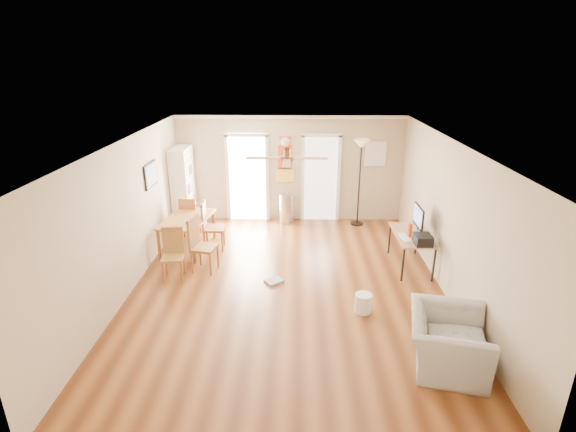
{
  "coord_description": "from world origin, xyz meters",
  "views": [
    {
      "loc": [
        0.14,
        -6.8,
        3.89
      ],
      "look_at": [
        0.0,
        0.6,
        1.15
      ],
      "focal_mm": 26.93,
      "sensor_mm": 36.0,
      "label": 1
    }
  ],
  "objects_px": {
    "dining_chair_far": "(191,217)",
    "dining_chair_near": "(173,255)",
    "dining_chair_right_b": "(204,245)",
    "dining_table": "(188,234)",
    "torchiere_lamp": "(359,183)",
    "armchair": "(447,342)",
    "printer": "(423,240)",
    "trash_can": "(286,209)",
    "dining_chair_right_a": "(214,226)",
    "bookshelf": "(183,188)",
    "computer_desk": "(410,250)",
    "wastebasket_a": "(363,303)"
  },
  "relations": [
    {
      "from": "torchiere_lamp",
      "to": "armchair",
      "type": "relative_size",
      "value": 1.86
    },
    {
      "from": "bookshelf",
      "to": "dining_chair_near",
      "type": "height_order",
      "value": "bookshelf"
    },
    {
      "from": "dining_table",
      "to": "wastebasket_a",
      "type": "distance_m",
      "value": 4.15
    },
    {
      "from": "trash_can",
      "to": "armchair",
      "type": "xyz_separation_m",
      "value": [
        2.25,
        -5.26,
        -0.0
      ]
    },
    {
      "from": "trash_can",
      "to": "dining_chair_right_a",
      "type": "bearing_deg",
      "value": -133.87
    },
    {
      "from": "bookshelf",
      "to": "torchiere_lamp",
      "type": "bearing_deg",
      "value": -4.55
    },
    {
      "from": "dining_table",
      "to": "armchair",
      "type": "relative_size",
      "value": 1.25
    },
    {
      "from": "dining_chair_right_b",
      "to": "trash_can",
      "type": "height_order",
      "value": "dining_chair_right_b"
    },
    {
      "from": "computer_desk",
      "to": "printer",
      "type": "distance_m",
      "value": 0.64
    },
    {
      "from": "dining_chair_right_b",
      "to": "dining_table",
      "type": "bearing_deg",
      "value": 41.96
    },
    {
      "from": "trash_can",
      "to": "printer",
      "type": "bearing_deg",
      "value": -47.93
    },
    {
      "from": "bookshelf",
      "to": "printer",
      "type": "distance_m",
      "value": 5.61
    },
    {
      "from": "dining_chair_far",
      "to": "dining_chair_near",
      "type": "bearing_deg",
      "value": 96.95
    },
    {
      "from": "bookshelf",
      "to": "dining_chair_near",
      "type": "xyz_separation_m",
      "value": [
        0.42,
        -2.66,
        -0.49
      ]
    },
    {
      "from": "dining_table",
      "to": "armchair",
      "type": "distance_m",
      "value": 5.64
    },
    {
      "from": "printer",
      "to": "wastebasket_a",
      "type": "bearing_deg",
      "value": -137.09
    },
    {
      "from": "dining_chair_near",
      "to": "trash_can",
      "type": "bearing_deg",
      "value": 48.92
    },
    {
      "from": "torchiere_lamp",
      "to": "computer_desk",
      "type": "relative_size",
      "value": 1.64
    },
    {
      "from": "bookshelf",
      "to": "dining_chair_far",
      "type": "relative_size",
      "value": 2.05
    },
    {
      "from": "dining_chair_right_b",
      "to": "dining_chair_right_a",
      "type": "bearing_deg",
      "value": 12.48
    },
    {
      "from": "torchiere_lamp",
      "to": "computer_desk",
      "type": "xyz_separation_m",
      "value": [
        0.72,
        -2.28,
        -0.7
      ]
    },
    {
      "from": "dining_chair_far",
      "to": "computer_desk",
      "type": "height_order",
      "value": "dining_chair_far"
    },
    {
      "from": "dining_chair_right_a",
      "to": "wastebasket_a",
      "type": "xyz_separation_m",
      "value": [
        2.84,
        -2.43,
        -0.36
      ]
    },
    {
      "from": "torchiere_lamp",
      "to": "computer_desk",
      "type": "distance_m",
      "value": 2.49
    },
    {
      "from": "printer",
      "to": "dining_table",
      "type": "bearing_deg",
      "value": 164.16
    },
    {
      "from": "dining_table",
      "to": "computer_desk",
      "type": "bearing_deg",
      "value": -9.43
    },
    {
      "from": "computer_desk",
      "to": "printer",
      "type": "relative_size",
      "value": 3.7
    },
    {
      "from": "dining_table",
      "to": "dining_chair_right_b",
      "type": "distance_m",
      "value": 1.13
    },
    {
      "from": "bookshelf",
      "to": "wastebasket_a",
      "type": "relative_size",
      "value": 6.13
    },
    {
      "from": "bookshelf",
      "to": "trash_can",
      "type": "distance_m",
      "value": 2.52
    },
    {
      "from": "printer",
      "to": "armchair",
      "type": "height_order",
      "value": "printer"
    },
    {
      "from": "dining_chair_right_a",
      "to": "trash_can",
      "type": "distance_m",
      "value": 2.17
    },
    {
      "from": "armchair",
      "to": "trash_can",
      "type": "bearing_deg",
      "value": 36.67
    },
    {
      "from": "dining_chair_near",
      "to": "trash_can",
      "type": "distance_m",
      "value": 3.55
    },
    {
      "from": "dining_chair_right_b",
      "to": "dining_chair_far",
      "type": "bearing_deg",
      "value": 33.62
    },
    {
      "from": "dining_chair_far",
      "to": "torchiere_lamp",
      "type": "xyz_separation_m",
      "value": [
        3.91,
        0.8,
        0.58
      ]
    },
    {
      "from": "dining_chair_right_a",
      "to": "dining_chair_far",
      "type": "bearing_deg",
      "value": 40.69
    },
    {
      "from": "dining_chair_far",
      "to": "printer",
      "type": "distance_m",
      "value": 5.1
    },
    {
      "from": "bookshelf",
      "to": "dining_chair_near",
      "type": "relative_size",
      "value": 2.02
    },
    {
      "from": "torchiere_lamp",
      "to": "wastebasket_a",
      "type": "bearing_deg",
      "value": -96.13
    },
    {
      "from": "dining_table",
      "to": "dining_chair_right_b",
      "type": "relative_size",
      "value": 1.33
    },
    {
      "from": "trash_can",
      "to": "computer_desk",
      "type": "xyz_separation_m",
      "value": [
        2.48,
        -2.35,
        -0.02
      ]
    },
    {
      "from": "dining_chair_right_b",
      "to": "torchiere_lamp",
      "type": "height_order",
      "value": "torchiere_lamp"
    },
    {
      "from": "bookshelf",
      "to": "computer_desk",
      "type": "xyz_separation_m",
      "value": [
        4.92,
        -2.1,
        -0.62
      ]
    },
    {
      "from": "trash_can",
      "to": "torchiere_lamp",
      "type": "bearing_deg",
      "value": -2.54
    },
    {
      "from": "trash_can",
      "to": "armchair",
      "type": "bearing_deg",
      "value": -66.85
    },
    {
      "from": "dining_table",
      "to": "printer",
      "type": "distance_m",
      "value": 4.78
    },
    {
      "from": "bookshelf",
      "to": "computer_desk",
      "type": "distance_m",
      "value": 5.38
    },
    {
      "from": "dining_chair_near",
      "to": "dining_chair_far",
      "type": "distance_m",
      "value": 2.04
    },
    {
      "from": "computer_desk",
      "to": "dining_chair_far",
      "type": "bearing_deg",
      "value": 162.37
    }
  ]
}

